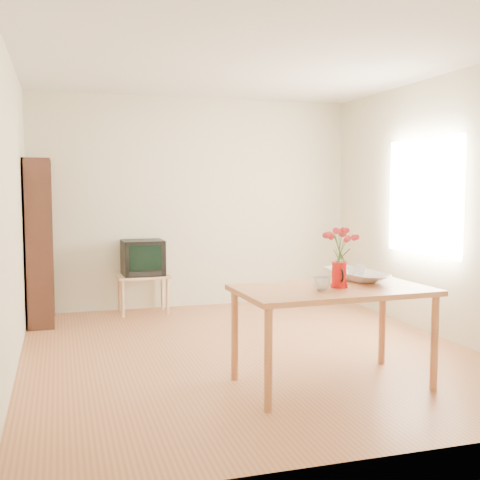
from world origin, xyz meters
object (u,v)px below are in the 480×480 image
object	(u,v)px
pitcher	(339,276)
bowl	(357,253)
television	(143,257)
table	(333,298)
mug	(321,284)

from	to	relation	value
pitcher	bowl	distance (m)	0.43
pitcher	television	xyz separation A→B (m)	(-1.07, 3.04, -0.17)
table	bowl	bearing A→B (deg)	37.11
mug	pitcher	bearing A→B (deg)	-158.01
pitcher	table	bearing A→B (deg)	-172.13
table	television	size ratio (longest dim) A/B	3.02
pitcher	bowl	world-z (taller)	bowl
pitcher	mug	bearing A→B (deg)	-141.29
mug	bowl	distance (m)	0.63
table	mug	world-z (taller)	mug
bowl	television	world-z (taller)	bowl
table	pitcher	xyz separation A→B (m)	(0.05, -0.00, 0.17)
table	mug	bearing A→B (deg)	-148.35
television	bowl	bearing A→B (deg)	-65.17
table	bowl	world-z (taller)	bowl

